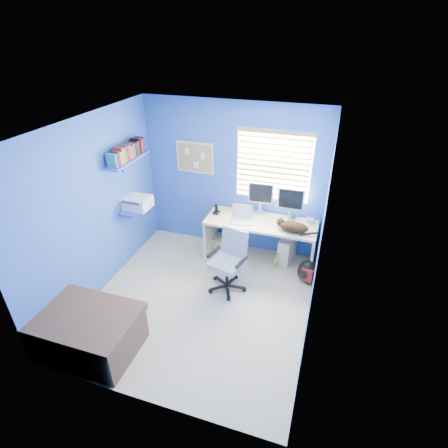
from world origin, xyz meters
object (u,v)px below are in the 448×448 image
(desk, at_px, (260,241))
(cat, at_px, (294,227))
(laptop, at_px, (241,215))
(tower_pc, at_px, (287,249))
(office_chair, at_px, (229,268))

(desk, relative_size, cat, 4.11)
(desk, xyz_separation_m, laptop, (-0.30, -0.10, 0.48))
(cat, bearing_deg, tower_pc, 122.76)
(cat, xyz_separation_m, office_chair, (-0.81, -0.67, -0.47))
(tower_pc, height_order, office_chair, office_chair)
(cat, relative_size, tower_pc, 0.95)
(desk, xyz_separation_m, cat, (0.53, -0.15, 0.45))
(office_chair, bearing_deg, cat, 39.37)
(laptop, bearing_deg, tower_pc, 10.18)
(cat, bearing_deg, desk, 178.76)
(laptop, xyz_separation_m, office_chair, (0.02, -0.72, -0.50))
(laptop, xyz_separation_m, tower_pc, (0.74, 0.23, -0.62))
(laptop, height_order, cat, laptop)
(desk, relative_size, laptop, 5.31)
(tower_pc, distance_m, office_chair, 1.20)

